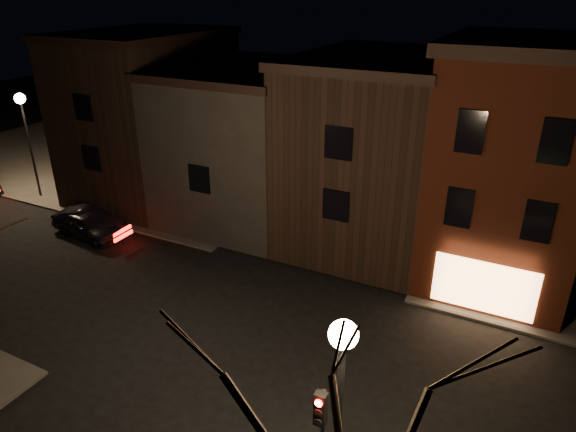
% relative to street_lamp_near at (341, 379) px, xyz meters
% --- Properties ---
extents(ground, '(120.00, 120.00, 0.00)m').
position_rel_street_lamp_near_xyz_m(ground, '(-6.20, 6.00, -5.18)').
color(ground, black).
rests_on(ground, ground).
extents(sidewalk_far_left, '(30.00, 30.00, 0.12)m').
position_rel_street_lamp_near_xyz_m(sidewalk_far_left, '(-26.20, 26.00, -5.12)').
color(sidewalk_far_left, '#2D2B28').
rests_on(sidewalk_far_left, ground).
extents(corner_building, '(6.50, 8.50, 10.50)m').
position_rel_street_lamp_near_xyz_m(corner_building, '(1.80, 15.47, 0.22)').
color(corner_building, '#43170C').
rests_on(corner_building, ground).
extents(row_building_a, '(7.30, 10.30, 9.40)m').
position_rel_street_lamp_near_xyz_m(row_building_a, '(-4.70, 16.50, -0.34)').
color(row_building_a, black).
rests_on(row_building_a, ground).
extents(row_building_b, '(7.80, 10.30, 8.40)m').
position_rel_street_lamp_near_xyz_m(row_building_b, '(-11.95, 16.50, -0.85)').
color(row_building_b, black).
rests_on(row_building_b, ground).
extents(row_building_c, '(7.30, 10.30, 9.90)m').
position_rel_street_lamp_near_xyz_m(row_building_c, '(-19.20, 16.50, -0.09)').
color(row_building_c, black).
rests_on(row_building_c, ground).
extents(street_lamp_near, '(0.60, 0.60, 6.48)m').
position_rel_street_lamp_near_xyz_m(street_lamp_near, '(0.00, 0.00, 0.00)').
color(street_lamp_near, black).
rests_on(street_lamp_near, sidewalk_near_right).
extents(street_lamp_far, '(0.60, 0.60, 6.48)m').
position_rel_street_lamp_near_xyz_m(street_lamp_far, '(-25.20, 12.20, 0.00)').
color(street_lamp_far, black).
rests_on(street_lamp_far, sidewalk_far_left).
extents(parked_car_a, '(4.27, 2.12, 1.40)m').
position_rel_street_lamp_near_xyz_m(parked_car_a, '(-18.05, 9.51, -4.48)').
color(parked_car_a, black).
rests_on(parked_car_a, ground).
extents(parked_car_b, '(4.18, 1.81, 1.34)m').
position_rel_street_lamp_near_xyz_m(parked_car_b, '(-18.46, 9.95, -4.51)').
color(parked_car_b, black).
rests_on(parked_car_b, ground).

